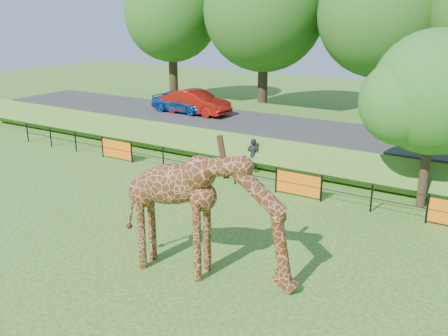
% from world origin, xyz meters
% --- Properties ---
extents(ground, '(90.00, 90.00, 0.00)m').
position_xyz_m(ground, '(0.00, 0.00, 0.00)').
color(ground, '#285515').
rests_on(ground, ground).
extents(giraffe, '(5.33, 1.80, 3.74)m').
position_xyz_m(giraffe, '(3.39, 0.74, 1.87)').
color(giraffe, '#552811').
rests_on(giraffe, ground).
extents(perimeter_fence, '(28.07, 0.10, 1.10)m').
position_xyz_m(perimeter_fence, '(0.00, 8.00, 0.55)').
color(perimeter_fence, black).
rests_on(perimeter_fence, ground).
extents(embankment, '(40.00, 9.00, 1.30)m').
position_xyz_m(embankment, '(0.00, 15.50, 0.65)').
color(embankment, '#285515').
rests_on(embankment, ground).
extents(road, '(40.00, 5.00, 0.12)m').
position_xyz_m(road, '(0.00, 14.00, 1.36)').
color(road, '#2D2D2F').
rests_on(road, embankment).
extents(car_blue, '(3.87, 1.68, 1.30)m').
position_xyz_m(car_blue, '(-7.37, 14.06, 2.07)').
color(car_blue, '#1656B4').
rests_on(car_blue, road).
extents(car_red, '(4.33, 1.67, 1.41)m').
position_xyz_m(car_red, '(-6.30, 14.08, 2.12)').
color(car_red, '#A3130B').
rests_on(car_red, road).
extents(visitor, '(0.65, 0.48, 1.62)m').
position_xyz_m(visitor, '(-0.18, 9.98, 0.81)').
color(visitor, black).
rests_on(visitor, ground).
extents(tree_east, '(5.40, 4.71, 6.76)m').
position_xyz_m(tree_east, '(7.60, 9.63, 4.28)').
color(tree_east, black).
rests_on(tree_east, ground).
extents(bg_tree_line, '(37.30, 8.80, 11.82)m').
position_xyz_m(bg_tree_line, '(1.89, 22.00, 7.19)').
color(bg_tree_line, black).
rests_on(bg_tree_line, ground).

